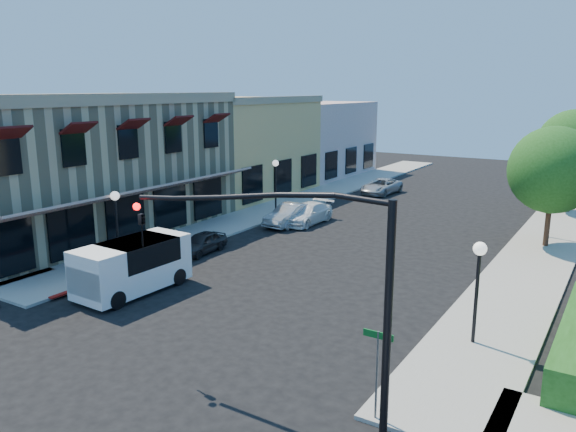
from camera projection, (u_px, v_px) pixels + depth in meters
The scene contains 20 objects.
ground at pixel (108, 380), 16.48m from camera, with size 120.00×120.00×0.00m, color black.
sidewalk_left at pixel (308, 198), 43.31m from camera, with size 3.50×50.00×0.12m, color gray.
sidewalk_right at pixel (556, 227), 34.28m from camera, with size 3.50×50.00×0.12m, color gray.
curb_red_strip at pixel (143, 268), 26.65m from camera, with size 0.25×10.00×0.06m, color maroon.
corner_brick_building at pixel (72, 165), 32.65m from camera, with size 11.77×18.20×8.10m.
yellow_stucco_building at pixel (230, 146), 45.12m from camera, with size 10.00×12.00×7.60m, color #DFB064.
pink_stucco_building at pixel (305, 138), 55.12m from camera, with size 10.00×12.00×7.00m, color #C09B91.
street_tree_a at pixel (553, 170), 29.19m from camera, with size 4.56×4.56×6.48m.
street_tree_b at pixel (574, 147), 37.38m from camera, with size 4.94×4.94×7.02m.
signal_mast_arm at pixel (307, 267), 13.78m from camera, with size 8.01×0.39×6.00m.
street_name_sign at pixel (377, 361), 14.05m from camera, with size 0.80×0.06×2.50m.
lamppost_left_near at pixel (116, 208), 26.87m from camera, with size 0.44×0.44×3.57m.
lamppost_left_far at pixel (276, 172), 38.44m from camera, with size 0.44×0.44×3.57m.
lamppost_right_near at pixel (479, 267), 18.10m from camera, with size 0.44×0.44×3.57m.
lamppost_right_far at pixel (549, 191), 31.33m from camera, with size 0.44×0.44×3.57m.
white_van at pixel (131, 263), 23.32m from camera, with size 2.31×4.94×2.16m.
parked_car_a at pixel (202, 243), 29.04m from camera, with size 1.28×3.17×1.08m, color black.
parked_car_b at pixel (290, 215), 34.88m from camera, with size 1.40×4.02×1.33m, color #A6AAAC.
parked_car_c at pixel (307, 214), 35.35m from camera, with size 1.76×4.33×1.26m, color white.
parked_car_d at pixel (381, 186), 45.19m from camera, with size 2.03×4.40×1.22m, color #A3A5A8.
Camera 1 is at (12.42, -9.91, 8.39)m, focal length 35.00 mm.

